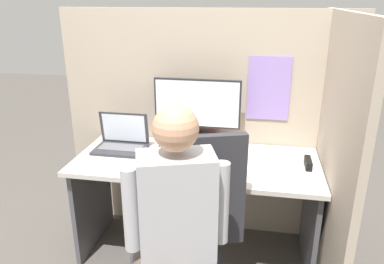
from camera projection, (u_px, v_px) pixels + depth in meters
cubicle_panel_back at (205, 126)px, 2.72m from camera, size 2.06×0.05×1.64m
cubicle_panel_right at (331, 159)px, 2.18m from camera, size 0.04×1.32×1.64m
desk at (196, 183)px, 2.47m from camera, size 1.56×0.68×0.72m
paper_box at (197, 142)px, 2.61m from camera, size 0.31×0.20×0.07m
monitor at (197, 106)px, 2.52m from camera, size 0.59×0.19×0.40m
laptop at (121, 143)px, 2.56m from camera, size 0.35×0.23×0.24m
mouse at (148, 164)px, 2.31m from camera, size 0.07×0.05×0.03m
stapler at (308, 163)px, 2.30m from camera, size 0.04×0.14×0.05m
carrot_toy at (238, 176)px, 2.14m from camera, size 0.05×0.13×0.05m
office_chair at (189, 246)px, 1.87m from camera, size 0.59×0.63×1.08m
person at (171, 226)px, 1.66m from camera, size 0.46×0.48×1.29m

